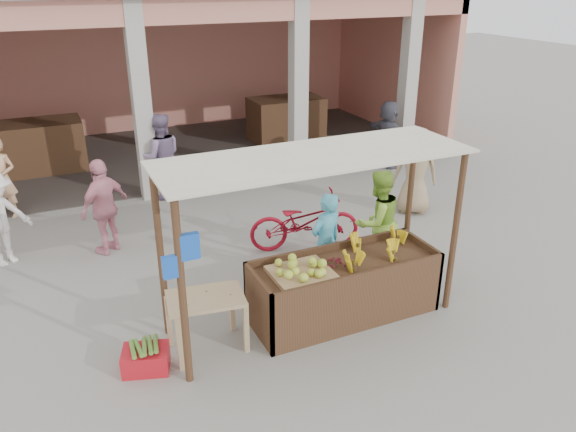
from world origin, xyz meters
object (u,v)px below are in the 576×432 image
motorcycle (305,221)px  red_crate (146,359)px  vendor_blue (326,239)px  vendor_green (378,219)px  fruit_stall (344,290)px  side_table (206,306)px

motorcycle → red_crate: bearing=138.5°
vendor_blue → motorcycle: bearing=-118.3°
vendor_blue → vendor_green: (1.00, 0.15, 0.07)m
vendor_green → fruit_stall: bearing=32.6°
side_table → red_crate: bearing=-165.4°
vendor_green → motorcycle: (-0.68, 1.18, -0.38)m
fruit_stall → vendor_green: (1.11, 0.91, 0.50)m
red_crate → motorcycle: (3.19, 2.13, 0.38)m
side_table → vendor_blue: vendor_blue is taller
vendor_green → motorcycle: 1.42m
side_table → vendor_green: (3.06, 0.86, 0.27)m
red_crate → vendor_green: size_ratio=0.30×
side_table → vendor_blue: (2.07, 0.71, 0.19)m
side_table → vendor_green: bearing=24.4°
red_crate → vendor_green: (3.88, 0.95, 0.76)m
side_table → vendor_blue: bearing=27.7°
vendor_blue → motorcycle: 1.41m
red_crate → vendor_blue: vendor_blue is taller
red_crate → vendor_blue: bearing=33.3°
vendor_green → red_crate: bearing=7.0°
fruit_stall → vendor_green: size_ratio=1.45×
motorcycle → vendor_green: bearing=-135.3°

